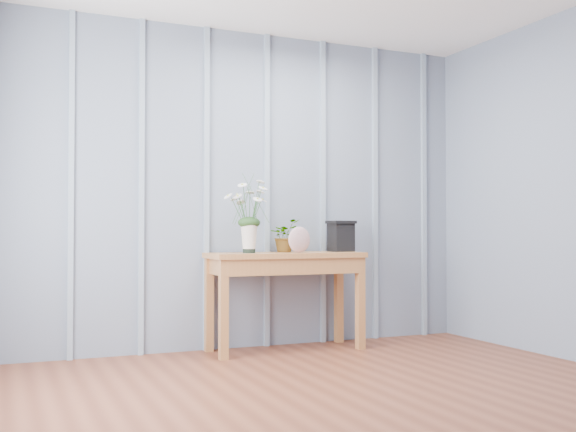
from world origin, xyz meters
name	(u,v)px	position (x,y,z in m)	size (l,w,h in m)	color
ground	(389,422)	(0.00, 0.00, 0.00)	(4.50, 4.50, 0.00)	brown
room_shell	(308,55)	(0.00, 0.92, 1.99)	(4.00, 4.50, 2.50)	gray
sideboard	(285,267)	(0.31, 1.99, 0.64)	(1.20, 0.45, 0.75)	#A46836
daisy_vase	(249,204)	(0.00, 1.95, 1.12)	(0.42, 0.32, 0.59)	black
spider_plant	(284,236)	(0.34, 2.09, 0.88)	(0.23, 0.20, 0.26)	#1C3E19
felt_disc_vessel	(299,240)	(0.39, 1.90, 0.85)	(0.20, 0.06, 0.20)	#8D455E
carved_box	(341,236)	(0.81, 2.03, 0.88)	(0.22, 0.18, 0.25)	black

